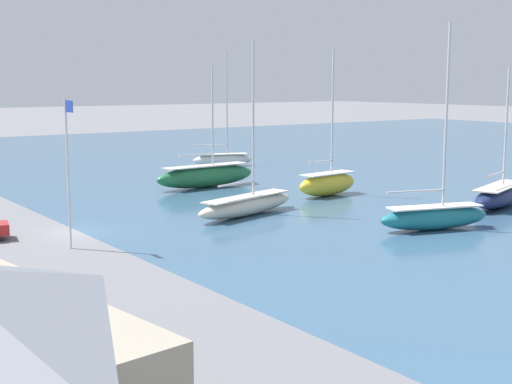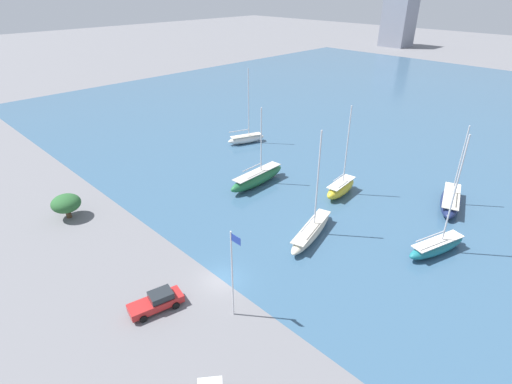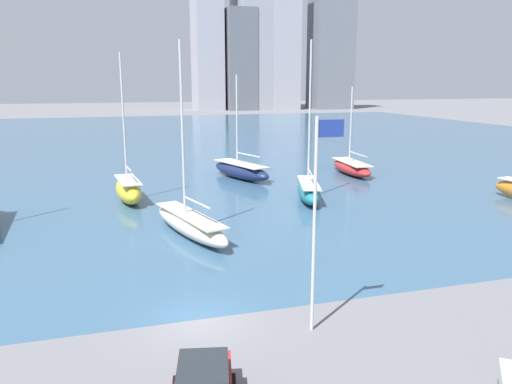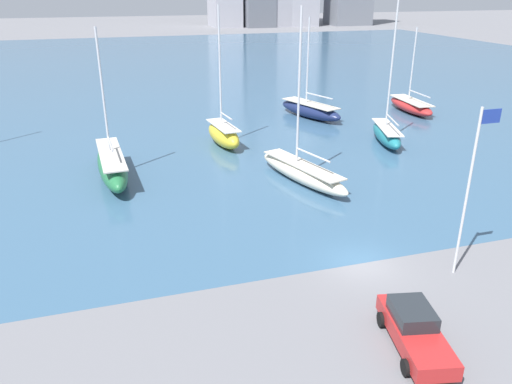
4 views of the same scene
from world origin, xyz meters
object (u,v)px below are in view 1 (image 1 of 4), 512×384
(flag_pole, at_px, (68,167))
(sailboat_yellow, at_px, (328,183))
(sailboat_navy, at_px, (500,195))
(sailboat_green, at_px, (206,176))
(sailboat_teal, at_px, (435,216))
(sailboat_white, at_px, (223,159))
(sailboat_cream, at_px, (247,204))

(flag_pole, height_order, sailboat_yellow, sailboat_yellow)
(flag_pole, bearing_deg, sailboat_navy, 80.44)
(flag_pole, distance_m, sailboat_green, 26.95)
(sailboat_teal, distance_m, sailboat_navy, 12.20)
(flag_pole, xyz_separation_m, sailboat_green, (-17.33, 20.26, -3.90))
(sailboat_teal, xyz_separation_m, sailboat_white, (-40.25, 8.58, -0.04))
(sailboat_yellow, bearing_deg, sailboat_navy, 26.28)
(sailboat_cream, bearing_deg, flag_pole, -94.56)
(sailboat_cream, xyz_separation_m, sailboat_navy, (8.72, 19.24, 0.07))
(sailboat_cream, bearing_deg, sailboat_navy, 50.05)
(sailboat_cream, distance_m, sailboat_teal, 14.10)
(sailboat_teal, bearing_deg, sailboat_cream, -131.01)
(sailboat_green, distance_m, sailboat_white, 17.65)
(sailboat_teal, height_order, sailboat_white, sailboat_teal)
(sailboat_green, bearing_deg, flag_pole, -52.53)
(sailboat_white, bearing_deg, sailboat_teal, 7.73)
(sailboat_cream, height_order, sailboat_green, sailboat_cream)
(sailboat_teal, bearing_deg, sailboat_navy, 122.34)
(sailboat_yellow, bearing_deg, sailboat_green, -156.05)
(sailboat_cream, xyz_separation_m, sailboat_white, (-28.29, 16.05, 0.06))
(sailboat_white, bearing_deg, sailboat_yellow, 9.00)
(sailboat_green, xyz_separation_m, sailboat_yellow, (10.71, 6.19, -0.01))
(sailboat_yellow, bearing_deg, sailboat_cream, -78.13)
(sailboat_green, height_order, sailboat_white, sailboat_white)
(sailboat_navy, bearing_deg, sailboat_green, -167.71)
(sailboat_teal, distance_m, sailboat_white, 41.15)
(sailboat_green, bearing_deg, sailboat_white, 138.88)
(flag_pole, xyz_separation_m, sailboat_navy, (5.78, 34.33, -4.12))
(sailboat_cream, bearing_deg, sailboat_yellow, 92.40)
(sailboat_navy, bearing_deg, sailboat_teal, -93.65)
(sailboat_white, bearing_deg, sailboat_cream, -9.81)
(sailboat_white, bearing_deg, sailboat_navy, 24.69)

